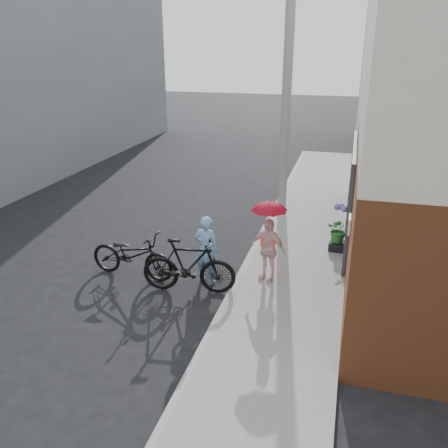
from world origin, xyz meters
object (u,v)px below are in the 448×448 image
at_px(kimono_woman, 268,249).
at_px(planter, 338,246).
at_px(utility_pole, 287,94).
at_px(bike_left, 132,255).
at_px(bike_right, 189,266).
at_px(officer, 207,250).

distance_m(kimono_woman, planter, 2.48).
relative_size(utility_pole, kimono_woman, 5.04).
bearing_deg(bike_left, utility_pole, -19.05).
height_order(bike_left, planter, bike_left).
relative_size(bike_right, planter, 4.93).
bearing_deg(utility_pole, bike_right, -100.27).
bearing_deg(bike_right, utility_pole, -17.93).
bearing_deg(utility_pole, planter, -59.11).
distance_m(officer, kimono_woman, 1.31).
bearing_deg(utility_pole, bike_left, -114.40).
xyz_separation_m(officer, kimono_woman, (1.27, 0.29, 0.04)).
bearing_deg(officer, bike_right, 75.36).
bearing_deg(officer, planter, -129.04).
bearing_deg(kimono_woman, officer, -146.84).
bearing_deg(officer, kimono_woman, -155.87).
distance_m(officer, planter, 3.54).
distance_m(bike_left, planter, 5.00).
height_order(utility_pole, kimono_woman, utility_pole).
relative_size(officer, kimono_woman, 1.11).
distance_m(officer, bike_right, 0.57).
relative_size(bike_left, planter, 5.02).
xyz_separation_m(utility_pole, officer, (-0.82, -5.36, -2.73)).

